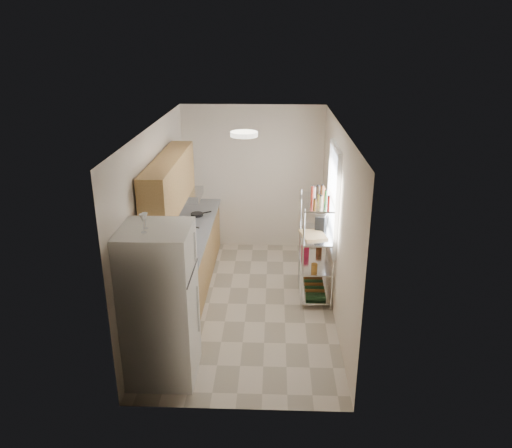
{
  "coord_description": "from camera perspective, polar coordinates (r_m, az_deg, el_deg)",
  "views": [
    {
      "loc": [
        0.37,
        -6.43,
        3.74
      ],
      "look_at": [
        0.13,
        0.25,
        1.17
      ],
      "focal_mm": 35.0,
      "sensor_mm": 36.0,
      "label": 1
    }
  ],
  "objects": [
    {
      "name": "room",
      "position": [
        6.88,
        -1.14,
        0.28
      ],
      "size": [
        2.52,
        4.42,
        2.62
      ],
      "color": "#BDAE99",
      "rests_on": "ground"
    },
    {
      "name": "counter_run",
      "position": [
        7.72,
        -7.75,
        -4.36
      ],
      "size": [
        0.63,
        3.51,
        0.9
      ],
      "color": "#B2834C",
      "rests_on": "ground"
    },
    {
      "name": "upper_cabinets",
      "position": [
        6.95,
        -9.86,
        4.62
      ],
      "size": [
        0.33,
        2.2,
        0.72
      ],
      "primitive_type": "cube",
      "color": "#B2834C",
      "rests_on": "room"
    },
    {
      "name": "range_hood",
      "position": [
        7.82,
        -8.13,
        3.33
      ],
      "size": [
        0.5,
        0.6,
        0.12
      ],
      "primitive_type": "cube",
      "color": "#B7BABC",
      "rests_on": "room"
    },
    {
      "name": "window",
      "position": [
        7.17,
        8.84,
        3.01
      ],
      "size": [
        0.06,
        1.0,
        1.46
      ],
      "primitive_type": "cube",
      "color": "white",
      "rests_on": "room"
    },
    {
      "name": "bakers_rack",
      "position": [
        7.25,
        6.96,
        -0.41
      ],
      "size": [
        0.45,
        0.9,
        1.73
      ],
      "color": "silver",
      "rests_on": "ground"
    },
    {
      "name": "ceiling_dome",
      "position": [
        6.25,
        -1.38,
        10.25
      ],
      "size": [
        0.34,
        0.34,
        0.05
      ],
      "primitive_type": "cylinder",
      "color": "white",
      "rests_on": "room"
    },
    {
      "name": "refrigerator",
      "position": [
        5.71,
        -10.89,
        -9.04
      ],
      "size": [
        0.75,
        0.75,
        1.83
      ],
      "primitive_type": "cube",
      "color": "silver",
      "rests_on": "ground"
    },
    {
      "name": "wine_glass_a",
      "position": [
        5.2,
        -12.78,
        0.07
      ],
      "size": [
        0.07,
        0.07,
        0.2
      ],
      "primitive_type": null,
      "color": "silver",
      "rests_on": "refrigerator"
    },
    {
      "name": "wine_glass_b",
      "position": [
        5.3,
        -12.54,
        0.36
      ],
      "size": [
        0.06,
        0.06,
        0.17
      ],
      "primitive_type": null,
      "color": "silver",
      "rests_on": "refrigerator"
    },
    {
      "name": "rice_cooker",
      "position": [
        7.65,
        -8.45,
        -0.15
      ],
      "size": [
        0.26,
        0.26,
        0.21
      ],
      "primitive_type": "cylinder",
      "color": "white",
      "rests_on": "counter_run"
    },
    {
      "name": "frying_pan_large",
      "position": [
        7.86,
        -8.23,
        -0.2
      ],
      "size": [
        0.3,
        0.3,
        0.04
      ],
      "primitive_type": "cylinder",
      "rotation": [
        0.0,
        0.0,
        -0.36
      ],
      "color": "black",
      "rests_on": "counter_run"
    },
    {
      "name": "frying_pan_small",
      "position": [
        8.32,
        -6.76,
        1.09
      ],
      "size": [
        0.29,
        0.29,
        0.04
      ],
      "primitive_type": "cylinder",
      "rotation": [
        0.0,
        0.0,
        0.6
      ],
      "color": "black",
      "rests_on": "counter_run"
    },
    {
      "name": "cutting_board",
      "position": [
        7.21,
        6.54,
        -1.23
      ],
      "size": [
        0.41,
        0.48,
        0.03
      ],
      "primitive_type": "cube",
      "rotation": [
        0.0,
        0.0,
        0.24
      ],
      "color": "tan",
      "rests_on": "bakers_rack"
    },
    {
      "name": "espresso_machine",
      "position": [
        7.39,
        7.45,
        0.23
      ],
      "size": [
        0.2,
        0.25,
        0.25
      ],
      "primitive_type": "cube",
      "rotation": [
        0.0,
        0.0,
        -0.29
      ],
      "color": "black",
      "rests_on": "bakers_rack"
    },
    {
      "name": "storage_bag",
      "position": [
        7.63,
        5.65,
        -3.06
      ],
      "size": [
        0.11,
        0.14,
        0.15
      ],
      "primitive_type": "cube",
      "rotation": [
        0.0,
        0.0,
        0.11
      ],
      "color": "maroon",
      "rests_on": "bakers_rack"
    }
  ]
}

